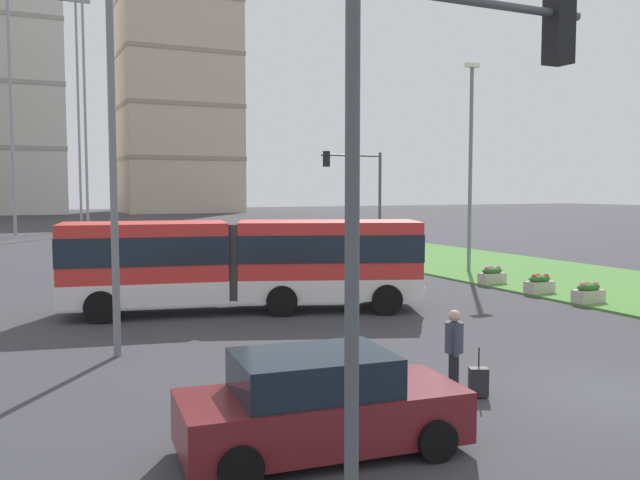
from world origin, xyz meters
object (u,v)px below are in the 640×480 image
at_px(flower_planter_2, 588,293).
at_px(traffic_light_far_right, 361,188).
at_px(car_white_van, 121,259).
at_px(traffic_light_near_left, 429,168).
at_px(pedestrian_crossing, 454,347).
at_px(flower_planter_3, 539,284).
at_px(streetlight_median, 471,160).
at_px(flower_planter_4, 492,275).
at_px(car_maroon_sedan, 320,405).
at_px(streetlight_left, 113,143).
at_px(articulated_bus, 245,262).
at_px(rolling_suitcase, 478,382).
at_px(apartment_tower_centre, 176,86).

xyz_separation_m(flower_planter_2, traffic_light_far_right, (-1.53, 14.03, 3.69)).
xyz_separation_m(car_white_van, traffic_light_near_left, (-0.50, -26.38, 3.58)).
bearing_deg(pedestrian_crossing, flower_planter_3, 40.40).
bearing_deg(traffic_light_far_right, streetlight_median, -54.15).
xyz_separation_m(pedestrian_crossing, traffic_light_far_right, (9.16, 20.72, 3.12)).
distance_m(pedestrian_crossing, flower_planter_4, 16.01).
bearing_deg(flower_planter_3, streetlight_median, 74.53).
relative_size(pedestrian_crossing, flower_planter_3, 1.58).
relative_size(car_maroon_sedan, streetlight_median, 0.45).
bearing_deg(streetlight_left, car_white_van, 81.23).
relative_size(flower_planter_2, streetlight_median, 0.11).
bearing_deg(car_maroon_sedan, traffic_light_far_right, 60.12).
relative_size(articulated_bus, rolling_suitcase, 12.30).
distance_m(flower_planter_2, traffic_light_near_left, 18.39).
bearing_deg(car_white_van, traffic_light_far_right, -6.44).
height_order(flower_planter_2, traffic_light_far_right, traffic_light_far_right).
bearing_deg(flower_planter_3, traffic_light_far_right, 97.52).
height_order(articulated_bus, car_white_van, articulated_bus).
relative_size(rolling_suitcase, flower_planter_2, 0.88).
bearing_deg(flower_planter_3, traffic_light_near_left, -136.77).
bearing_deg(traffic_light_far_right, apartment_tower_centre, 83.29).
distance_m(flower_planter_3, flower_planter_4, 2.80).
bearing_deg(articulated_bus, traffic_light_near_left, -100.69).
xyz_separation_m(flower_planter_4, apartment_tower_centre, (8.65, 95.39, 21.51)).
relative_size(articulated_bus, streetlight_median, 1.18).
distance_m(flower_planter_2, streetlight_median, 10.74).
relative_size(car_maroon_sedan, apartment_tower_centre, 0.10).
bearing_deg(car_white_van, articulated_bus, -78.65).
height_order(car_maroon_sedan, rolling_suitcase, car_maroon_sedan).
distance_m(flower_planter_3, traffic_light_near_left, 19.92).
xyz_separation_m(flower_planter_3, flower_planter_4, (0.00, 2.80, 0.00)).
xyz_separation_m(car_maroon_sedan, pedestrian_crossing, (3.54, 1.39, 0.25)).
bearing_deg(traffic_light_near_left, flower_planter_4, 48.66).
bearing_deg(articulated_bus, flower_planter_2, -18.83).
xyz_separation_m(flower_planter_2, streetlight_left, (-16.20, -0.54, 4.76)).
height_order(car_white_van, pedestrian_crossing, pedestrian_crossing).
xyz_separation_m(traffic_light_near_left, apartment_tower_centre, (22.88, 111.57, 17.61)).
bearing_deg(pedestrian_crossing, streetlight_median, 51.74).
xyz_separation_m(traffic_light_near_left, streetlight_left, (-1.96, 10.43, 0.86)).
distance_m(streetlight_left, streetlight_median, 20.59).
xyz_separation_m(car_white_van, pedestrian_crossing, (3.04, -22.10, 0.25)).
height_order(flower_planter_2, streetlight_median, streetlight_median).
relative_size(traffic_light_near_left, apartment_tower_centre, 0.15).
xyz_separation_m(rolling_suitcase, flower_planter_4, (10.24, 12.10, 0.11)).
bearing_deg(apartment_tower_centre, streetlight_median, -94.23).
bearing_deg(streetlight_median, rolling_suitcase, -126.91).
xyz_separation_m(rolling_suitcase, traffic_light_near_left, (-3.99, -4.08, 4.02)).
relative_size(car_white_van, streetlight_median, 0.44).
bearing_deg(traffic_light_near_left, flower_planter_3, 43.23).
relative_size(flower_planter_3, flower_planter_4, 1.00).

